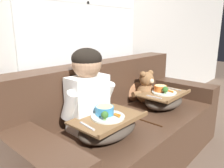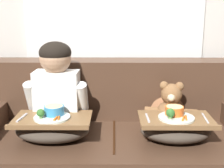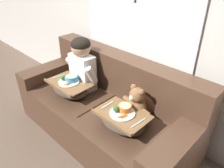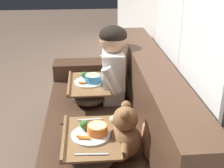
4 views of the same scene
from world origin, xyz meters
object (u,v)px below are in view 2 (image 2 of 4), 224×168
(child_figure, at_px, (56,82))
(teddy_bear, at_px, (170,109))
(throw_pillow_behind_child, at_px, (61,99))
(throw_pillow_behind_teddy, at_px, (167,99))
(lap_tray_child, at_px, (52,128))
(couch, at_px, (114,145))
(lap_tray_teddy, at_px, (175,128))

(child_figure, relative_size, teddy_bear, 1.68)
(throw_pillow_behind_child, bearing_deg, teddy_bear, -12.26)
(child_figure, bearing_deg, throw_pillow_behind_teddy, 12.00)
(teddy_bear, distance_m, lap_tray_child, 0.78)
(couch, height_order, throw_pillow_behind_child, couch)
(couch, bearing_deg, child_figure, 176.92)
(couch, bearing_deg, lap_tray_teddy, -24.36)
(throw_pillow_behind_teddy, distance_m, lap_tray_child, 0.84)
(couch, distance_m, lap_tray_teddy, 0.46)
(child_figure, height_order, lap_tray_child, child_figure)
(throw_pillow_behind_teddy, height_order, child_figure, child_figure)
(throw_pillow_behind_child, height_order, child_figure, child_figure)
(throw_pillow_behind_teddy, relative_size, lap_tray_teddy, 0.78)
(couch, relative_size, child_figure, 3.34)
(throw_pillow_behind_teddy, bearing_deg, throw_pillow_behind_child, 180.00)
(couch, xyz_separation_m, lap_tray_child, (-0.38, -0.17, 0.19))
(throw_pillow_behind_teddy, distance_m, lap_tray_teddy, 0.36)
(lap_tray_teddy, bearing_deg, lap_tray_child, 179.98)
(throw_pillow_behind_child, height_order, throw_pillow_behind_teddy, throw_pillow_behind_teddy)
(couch, distance_m, child_figure, 0.58)
(child_figure, height_order, lap_tray_teddy, child_figure)
(teddy_bear, height_order, lap_tray_child, teddy_bear)
(couch, distance_m, teddy_bear, 0.45)
(child_figure, bearing_deg, lap_tray_teddy, -14.21)
(teddy_bear, bearing_deg, throw_pillow_behind_child, 167.74)
(throw_pillow_behind_teddy, relative_size, lap_tray_child, 0.74)
(throw_pillow_behind_child, bearing_deg, lap_tray_child, -90.02)
(couch, bearing_deg, throw_pillow_behind_child, 154.40)
(throw_pillow_behind_child, distance_m, lap_tray_child, 0.36)
(throw_pillow_behind_teddy, height_order, lap_tray_child, throw_pillow_behind_teddy)
(couch, height_order, teddy_bear, couch)
(lap_tray_child, bearing_deg, lap_tray_teddy, -0.02)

